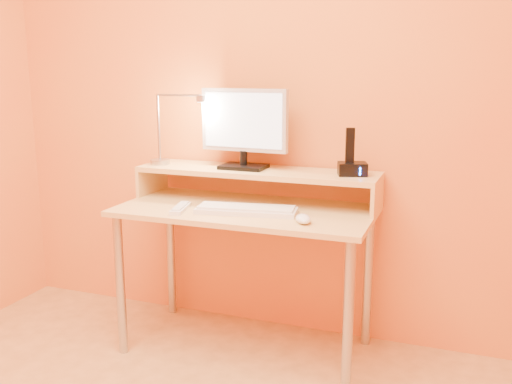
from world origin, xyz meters
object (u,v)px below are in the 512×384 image
at_px(monitor_panel, 244,120).
at_px(remote_control, 181,208).
at_px(lamp_base, 160,162).
at_px(phone_dock, 352,169).
at_px(keyboard, 246,211).
at_px(mouse, 303,219).

xyz_separation_m(monitor_panel, remote_control, (-0.20, -0.31, -0.39)).
distance_m(lamp_base, phone_dock, 1.00).
bearing_deg(keyboard, mouse, -23.67).
height_order(phone_dock, keyboard, phone_dock).
xyz_separation_m(monitor_panel, keyboard, (0.11, -0.25, -0.39)).
bearing_deg(monitor_panel, lamp_base, -171.68).
bearing_deg(keyboard, remote_control, -177.82).
relative_size(monitor_panel, remote_control, 2.24).
distance_m(keyboard, remote_control, 0.31).
relative_size(monitor_panel, mouse, 4.05).
height_order(lamp_base, phone_dock, phone_dock).
bearing_deg(monitor_panel, phone_dock, 2.23).
bearing_deg(mouse, phone_dock, 41.10).
bearing_deg(lamp_base, remote_control, -46.54).
bearing_deg(phone_dock, mouse, -131.60).
distance_m(phone_dock, keyboard, 0.53).
distance_m(lamp_base, remote_control, 0.41).
height_order(lamp_base, mouse, lamp_base).
height_order(monitor_panel, lamp_base, monitor_panel).
relative_size(keyboard, mouse, 4.15).
xyz_separation_m(lamp_base, phone_dock, (0.99, 0.03, 0.02)).
xyz_separation_m(phone_dock, remote_control, (-0.74, -0.30, -0.18)).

